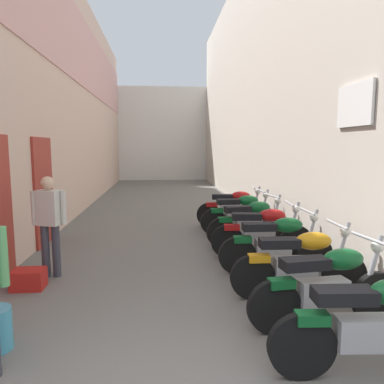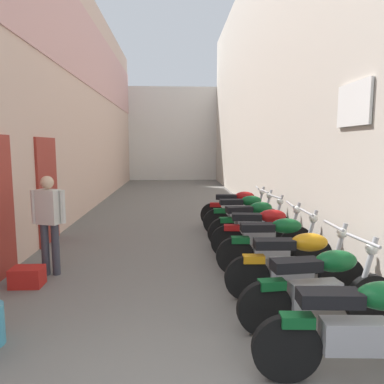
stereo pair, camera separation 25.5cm
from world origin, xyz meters
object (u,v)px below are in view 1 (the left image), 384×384
Objects in this scene: motorcycle_second at (328,285)px; plastic_crate at (29,279)px; motorcycle_seventh at (241,213)px; motorcycle_third at (300,262)px; motorcycle_nearest at (376,324)px; motorcycle_fourth at (277,242)px; motorcycle_fifth at (262,231)px; pedestrian_mid_alley at (49,219)px; motorcycle_sixth at (251,221)px; motorcycle_eighth at (234,207)px.

motorcycle_second is 4.01m from plastic_crate.
motorcycle_third is at bearing -90.00° from motorcycle_seventh.
motorcycle_third is 1.00× the size of motorcycle_seventh.
motorcycle_nearest is 1.68m from motorcycle_third.
motorcycle_fifth is (-0.00, 0.81, 0.00)m from motorcycle_fourth.
motorcycle_fourth is 3.57m from pedestrian_mid_alley.
plastic_crate is (-3.73, -0.32, -0.36)m from motorcycle_fourth.
motorcycle_seventh is at bearing 89.99° from motorcycle_sixth.
pedestrian_mid_alley reaches higher than motorcycle_eighth.
plastic_crate is at bearing -142.04° from motorcycle_seventh.
motorcycle_fourth and motorcycle_eighth have the same top height.
motorcycle_fourth is 0.81m from motorcycle_fifth.
motorcycle_third is 4.31m from motorcycle_eighth.
motorcycle_fourth is 1.64m from motorcycle_sixth.
motorcycle_second is at bearing -90.00° from motorcycle_sixth.
motorcycle_fourth is 1.00× the size of motorcycle_eighth.
plastic_crate is (-3.73, 2.32, -0.36)m from motorcycle_nearest.
motorcycle_nearest is at bearing -90.00° from motorcycle_fifth.
motorcycle_nearest is 5.23m from motorcycle_seventh.
motorcycle_nearest and motorcycle_second have the same top height.
motorcycle_fifth is 4.20× the size of plastic_crate.
motorcycle_fourth is at bearing -2.38° from pedestrian_mid_alley.
motorcycle_fourth is 3.35m from motorcycle_eighth.
motorcycle_second and motorcycle_fourth have the same top height.
motorcycle_third is 0.96m from motorcycle_fourth.
motorcycle_seventh is at bearing -89.99° from motorcycle_eighth.
motorcycle_third is 2.60m from motorcycle_sixth.
plastic_crate is at bearing -175.08° from motorcycle_fourth.
motorcycle_fifth is 3.62m from pedestrian_mid_alley.
motorcycle_fifth is at bearing 90.00° from motorcycle_third.
motorcycle_nearest is 1.00× the size of motorcycle_fifth.
pedestrian_mid_alley is at bearing 177.62° from motorcycle_fourth.
motorcycle_sixth is at bearing 90.00° from motorcycle_third.
motorcycle_nearest is at bearing -90.00° from motorcycle_fourth.
motorcycle_seventh is 4.21× the size of plastic_crate.
motorcycle_seventh is 4.74m from plastic_crate.
motorcycle_fourth is 4.21× the size of plastic_crate.
pedestrian_mid_alley is at bearing 68.26° from plastic_crate.
motorcycle_seventh is (0.00, 1.78, 0.00)m from motorcycle_fifth.
motorcycle_nearest is 2.64m from motorcycle_fourth.
motorcycle_fourth and motorcycle_seventh have the same top height.
motorcycle_seventh is at bearing 90.00° from motorcycle_nearest.
motorcycle_fifth is at bearing -90.00° from motorcycle_eighth.
motorcycle_seventh is 1.00× the size of motorcycle_eighth.
motorcycle_second is 4.35m from motorcycle_seventh.
motorcycle_nearest is 4.53m from pedestrian_mid_alley.
plastic_crate is (-3.73, -1.13, -0.36)m from motorcycle_fifth.
motorcycle_sixth is 0.95m from motorcycle_seventh.
motorcycle_nearest is 1.00× the size of motorcycle_second.
motorcycle_nearest is 1.00× the size of motorcycle_eighth.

